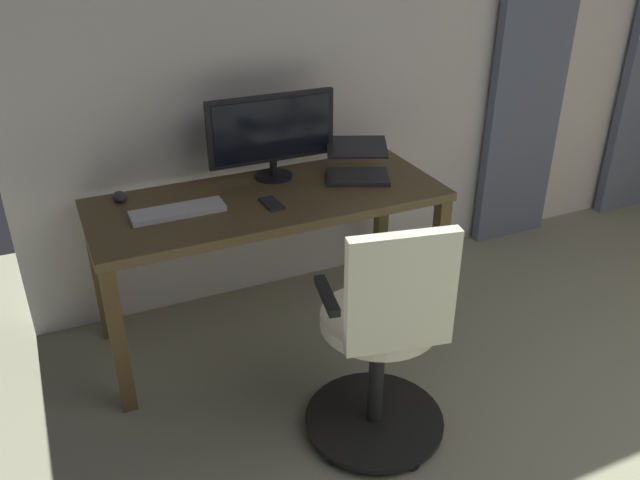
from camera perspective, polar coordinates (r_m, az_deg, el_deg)
back_room_partition at (r=3.76m, az=12.89°, el=19.52°), size 4.85×0.10×2.80m
curtain_right_panel at (r=3.96m, az=18.45°, el=16.49°), size 0.50×0.06×2.43m
desk at (r=2.96m, az=-4.51°, el=2.27°), size 1.59×0.64×0.72m
office_chair at (r=2.41m, az=5.60°, el=-9.06°), size 0.56×0.56×0.98m
computer_monitor at (r=3.05m, az=-4.25°, el=9.49°), size 0.62×0.18×0.40m
computer_keyboard at (r=2.81m, az=-12.40°, el=2.50°), size 0.40×0.12×0.02m
laptop at (r=3.12m, az=3.30°, el=6.54°), size 0.39×0.40×0.15m
computer_mouse at (r=3.00m, az=-17.21°, el=3.68°), size 0.06×0.10×0.04m
cell_phone_by_monitor at (r=2.83m, az=-4.28°, el=3.21°), size 0.08×0.15×0.01m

